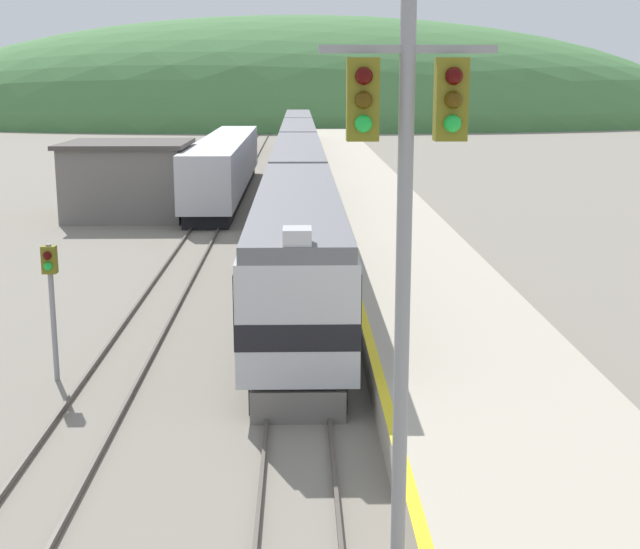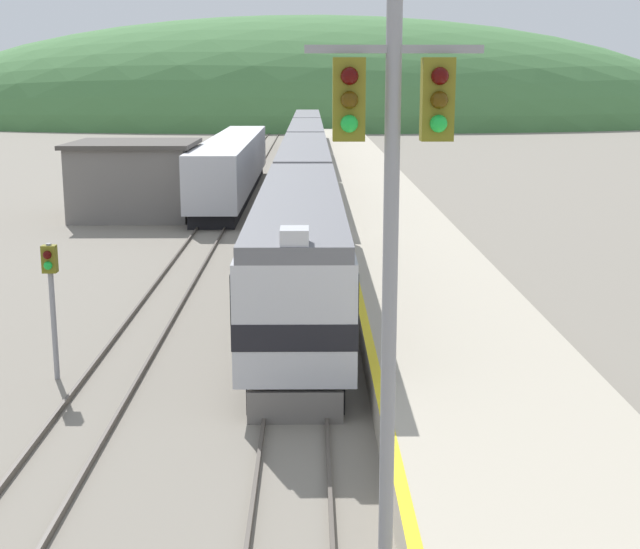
% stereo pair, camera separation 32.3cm
% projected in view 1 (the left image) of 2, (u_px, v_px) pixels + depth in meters
% --- Properties ---
extents(track_main, '(1.52, 180.00, 0.16)m').
position_uv_depth(track_main, '(298.00, 171.00, 75.51)').
color(track_main, '#4C443D').
rests_on(track_main, ground).
extents(track_siding, '(1.52, 180.00, 0.16)m').
position_uv_depth(track_siding, '(241.00, 171.00, 75.40)').
color(track_siding, '#4C443D').
rests_on(track_siding, ground).
extents(platform, '(5.42, 140.00, 0.91)m').
position_uv_depth(platform, '(370.00, 197.00, 56.01)').
color(platform, '#B2A893').
rests_on(platform, ground).
extents(distant_hills, '(142.85, 64.28, 36.90)m').
position_uv_depth(distant_hills, '(298.00, 123.00, 157.86)').
color(distant_hills, '#477A42').
rests_on(distant_hills, ground).
extents(station_shed, '(6.96, 6.85, 4.27)m').
position_uv_depth(station_shed, '(128.00, 179.00, 50.49)').
color(station_shed, slate).
rests_on(station_shed, ground).
extents(express_train_lead_car, '(2.87, 19.76, 4.48)m').
position_uv_depth(express_train_lead_car, '(298.00, 249.00, 29.26)').
color(express_train_lead_car, black).
rests_on(express_train_lead_car, ground).
extents(carriage_second, '(2.86, 22.22, 4.12)m').
position_uv_depth(carriage_second, '(298.00, 177.00, 50.84)').
color(carriage_second, black).
rests_on(carriage_second, ground).
extents(carriage_third, '(2.86, 22.22, 4.12)m').
position_uv_depth(carriage_third, '(298.00, 147.00, 73.39)').
color(carriage_third, black).
rests_on(carriage_third, ground).
extents(carriage_fourth, '(2.86, 22.22, 4.12)m').
position_uv_depth(carriage_fourth, '(298.00, 131.00, 95.94)').
color(carriage_fourth, black).
rests_on(carriage_fourth, ground).
extents(siding_train, '(2.90, 29.48, 3.90)m').
position_uv_depth(siding_train, '(226.00, 166.00, 59.81)').
color(siding_train, black).
rests_on(siding_train, ground).
extents(signal_mast_main, '(2.20, 0.42, 8.99)m').
position_uv_depth(signal_mast_main, '(404.00, 225.00, 11.38)').
color(signal_mast_main, gray).
rests_on(signal_mast_main, ground).
extents(signal_post_siding, '(0.36, 0.42, 3.62)m').
position_uv_depth(signal_post_siding, '(51.00, 283.00, 22.80)').
color(signal_post_siding, gray).
rests_on(signal_post_siding, ground).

